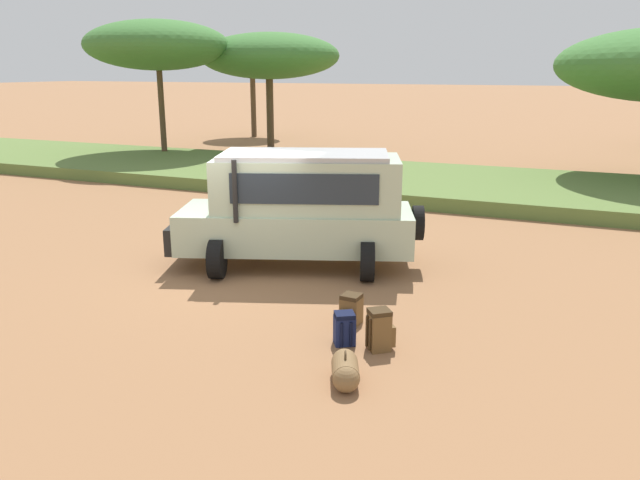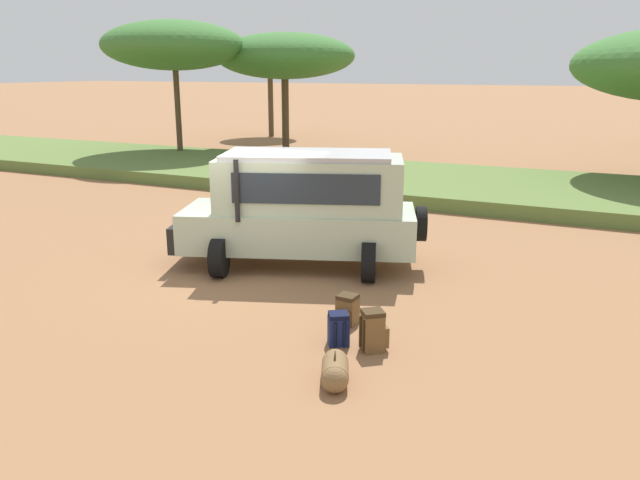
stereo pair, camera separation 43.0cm
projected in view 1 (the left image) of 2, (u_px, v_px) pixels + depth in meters
ground_plane at (246, 274)px, 12.95m from camera, size 320.00×320.00×0.00m
grass_bank at (394, 181)px, 22.42m from camera, size 120.00×7.00×0.44m
safari_vehicle at (301, 206)px, 13.21m from camera, size 5.43×3.70×2.44m
backpack_beside_front_wheel at (351, 309)px, 10.36m from camera, size 0.34×0.42×0.51m
backpack_cluster_center at (344, 329)px, 9.60m from camera, size 0.41×0.44×0.51m
backpack_near_rear_wheel at (380, 330)px, 9.38m from camera, size 0.46×0.45×0.64m
duffel_bag_low_black_case at (345, 370)px, 8.42m from camera, size 0.56×0.83×0.47m
acacia_tree_far_left at (252, 59)px, 37.80m from camera, size 4.41×4.66×5.37m
acacia_tree_left_mid at (158, 45)px, 27.56m from camera, size 6.28×6.47×6.21m
acacia_tree_centre_back at (269, 56)px, 29.41m from camera, size 6.80×5.81×5.77m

